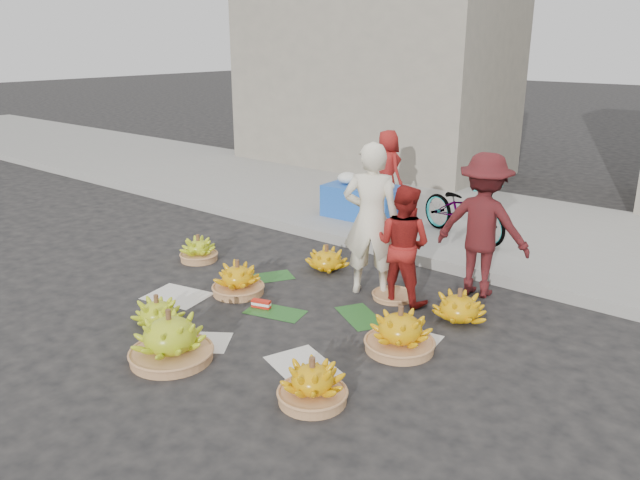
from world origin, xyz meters
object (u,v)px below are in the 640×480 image
Objects in this scene: banana_bunch_0 at (238,279)px; vendor_cream at (371,219)px; banana_bunch_4 at (400,331)px; bicycle at (464,209)px; flower_table at (365,199)px.

vendor_cream is at bearing 41.19° from banana_bunch_0.
banana_bunch_4 is 0.49× the size of bicycle.
vendor_cream is 2.90m from flower_table.
vendor_cream is (-1.06, 1.01, 0.70)m from banana_bunch_4.
flower_table is (-2.77, 3.30, 0.22)m from banana_bunch_4.
bicycle reaches higher than flower_table.
banana_bunch_4 is 4.32m from flower_table.
flower_table reaches higher than banana_bunch_4.
banana_bunch_0 is 0.77× the size of banana_bunch_4.
banana_bunch_4 is 0.43× the size of vendor_cream.
flower_table is at bearing -80.37° from vendor_cream.
bicycle is (1.20, 3.35, 0.36)m from banana_bunch_0.
vendor_cream is 1.14× the size of bicycle.
banana_bunch_4 is at bearing -52.94° from flower_table.
bicycle is at bearing -117.62° from vendor_cream.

